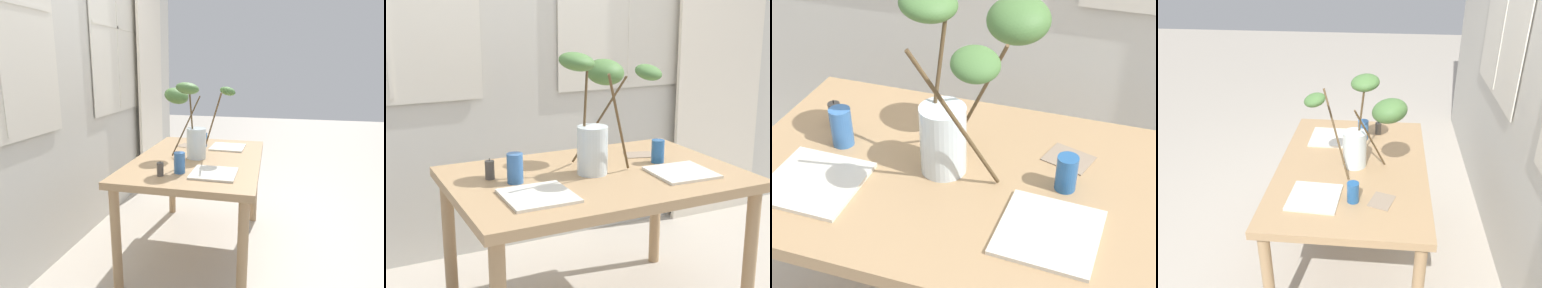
# 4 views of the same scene
# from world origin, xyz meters

# --- Properties ---
(dining_table) EXTENTS (1.32, 0.90, 0.74)m
(dining_table) POSITION_xyz_m (0.00, 0.00, 0.65)
(dining_table) COLOR tan
(dining_table) RESTS_ON ground
(vase_with_branches) EXTENTS (0.47, 0.62, 0.56)m
(vase_with_branches) POSITION_xyz_m (0.05, 0.07, 1.04)
(vase_with_branches) COLOR silver
(vase_with_branches) RESTS_ON dining_table
(drinking_glass_blue_left) EXTENTS (0.07, 0.07, 0.13)m
(drinking_glass_blue_left) POSITION_xyz_m (-0.37, 0.04, 0.80)
(drinking_glass_blue_left) COLOR #386BAD
(drinking_glass_blue_left) RESTS_ON dining_table
(drinking_glass_blue_right) EXTENTS (0.06, 0.06, 0.11)m
(drinking_glass_blue_right) POSITION_xyz_m (0.36, 0.04, 0.79)
(drinking_glass_blue_right) COLOR #235693
(drinking_glass_blue_right) RESTS_ON dining_table
(plate_square_left) EXTENTS (0.28, 0.28, 0.01)m
(plate_square_left) POSITION_xyz_m (-0.36, -0.18, 0.74)
(plate_square_left) COLOR silver
(plate_square_left) RESTS_ON dining_table
(plate_square_right) EXTENTS (0.28, 0.28, 0.01)m
(plate_square_right) POSITION_xyz_m (0.36, -0.17, 0.74)
(plate_square_right) COLOR silver
(plate_square_right) RESTS_ON dining_table
(napkin_folded) EXTENTS (0.17, 0.15, 0.00)m
(napkin_folded) POSITION_xyz_m (0.35, 0.19, 0.74)
(napkin_folded) COLOR gray
(napkin_folded) RESTS_ON dining_table
(pillar_candle) EXTENTS (0.04, 0.04, 0.10)m
(pillar_candle) POSITION_xyz_m (-0.46, 0.14, 0.78)
(pillar_candle) COLOR #514C47
(pillar_candle) RESTS_ON dining_table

